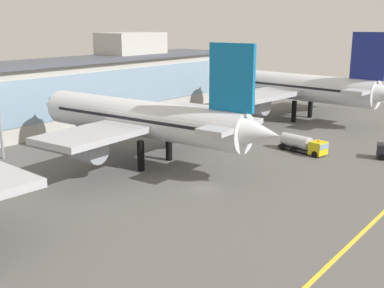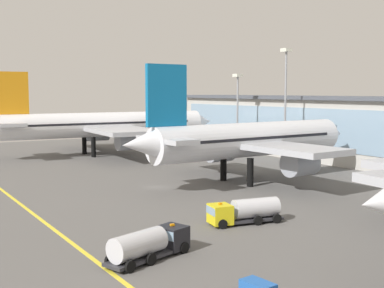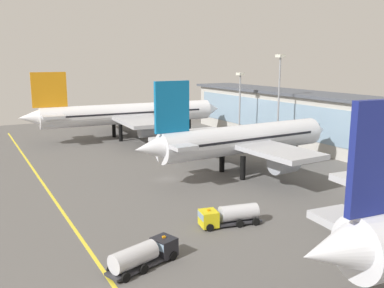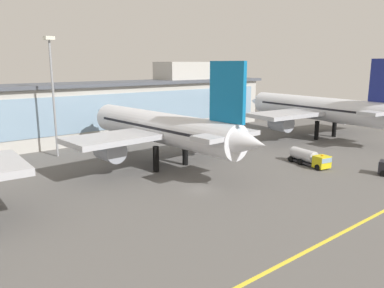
{
  "view_description": "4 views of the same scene",
  "coord_description": "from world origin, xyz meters",
  "px_view_note": "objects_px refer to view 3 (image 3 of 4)",
  "views": [
    {
      "loc": [
        -50.0,
        -37.21,
        22.3
      ],
      "look_at": [
        3.52,
        5.12,
        4.79
      ],
      "focal_mm": 44.77,
      "sensor_mm": 36.0,
      "label": 1
    },
    {
      "loc": [
        72.56,
        -38.56,
        15.42
      ],
      "look_at": [
        -0.37,
        6.75,
        6.65
      ],
      "focal_mm": 48.06,
      "sensor_mm": 36.0,
      "label": 2
    },
    {
      "loc": [
        73.45,
        -34.24,
        23.44
      ],
      "look_at": [
        -8.03,
        10.12,
        4.71
      ],
      "focal_mm": 39.72,
      "sensor_mm": 36.0,
      "label": 3
    },
    {
      "loc": [
        -36.16,
        -42.47,
        19.11
      ],
      "look_at": [
        4.51,
        7.42,
        5.42
      ],
      "focal_mm": 35.41,
      "sensor_mm": 36.0,
      "label": 4
    }
  ],
  "objects_px": {
    "airliner_near_left": "(129,114)",
    "apron_light_mast_west": "(279,89)",
    "fuel_tanker_truck": "(145,254)",
    "baggage_tug_near": "(228,215)",
    "apron_light_mast_centre": "(240,96)",
    "airliner_near_right": "(244,140)"
  },
  "relations": [
    {
      "from": "fuel_tanker_truck",
      "to": "baggage_tug_near",
      "type": "height_order",
      "value": "same"
    },
    {
      "from": "baggage_tug_near",
      "to": "apron_light_mast_centre",
      "type": "relative_size",
      "value": 0.48
    },
    {
      "from": "baggage_tug_near",
      "to": "airliner_near_right",
      "type": "bearing_deg",
      "value": -118.85
    },
    {
      "from": "baggage_tug_near",
      "to": "fuel_tanker_truck",
      "type": "bearing_deg",
      "value": 31.29
    },
    {
      "from": "airliner_near_right",
      "to": "apron_light_mast_west",
      "type": "height_order",
      "value": "apron_light_mast_west"
    },
    {
      "from": "airliner_near_right",
      "to": "baggage_tug_near",
      "type": "xyz_separation_m",
      "value": [
        21.85,
        -18.05,
        -5.65
      ]
    },
    {
      "from": "apron_light_mast_west",
      "to": "baggage_tug_near",
      "type": "bearing_deg",
      "value": -47.32
    },
    {
      "from": "airliner_near_left",
      "to": "fuel_tanker_truck",
      "type": "relative_size",
      "value": 6.54
    },
    {
      "from": "apron_light_mast_west",
      "to": "airliner_near_left",
      "type": "bearing_deg",
      "value": -143.9
    },
    {
      "from": "airliner_near_left",
      "to": "fuel_tanker_truck",
      "type": "height_order",
      "value": "airliner_near_left"
    },
    {
      "from": "apron_light_mast_centre",
      "to": "baggage_tug_near",
      "type": "bearing_deg",
      "value": -36.2
    },
    {
      "from": "apron_light_mast_centre",
      "to": "airliner_near_left",
      "type": "bearing_deg",
      "value": -128.31
    },
    {
      "from": "apron_light_mast_west",
      "to": "apron_light_mast_centre",
      "type": "distance_m",
      "value": 16.1
    },
    {
      "from": "airliner_near_right",
      "to": "apron_light_mast_centre",
      "type": "relative_size",
      "value": 2.46
    },
    {
      "from": "baggage_tug_near",
      "to": "airliner_near_left",
      "type": "bearing_deg",
      "value": -88.38
    },
    {
      "from": "airliner_near_left",
      "to": "apron_light_mast_west",
      "type": "xyz_separation_m",
      "value": [
        36.19,
        26.39,
        8.63
      ]
    },
    {
      "from": "apron_light_mast_west",
      "to": "apron_light_mast_centre",
      "type": "bearing_deg",
      "value": -177.63
    },
    {
      "from": "baggage_tug_near",
      "to": "apron_light_mast_centre",
      "type": "xyz_separation_m",
      "value": [
        -50.67,
        37.09,
        11.68
      ]
    },
    {
      "from": "fuel_tanker_truck",
      "to": "apron_light_mast_west",
      "type": "xyz_separation_m",
      "value": [
        -40.46,
        52.81,
        14.38
      ]
    },
    {
      "from": "airliner_near_right",
      "to": "airliner_near_left",
      "type": "bearing_deg",
      "value": 94.71
    },
    {
      "from": "apron_light_mast_centre",
      "to": "airliner_near_right",
      "type": "bearing_deg",
      "value": -33.45
    },
    {
      "from": "airliner_near_left",
      "to": "baggage_tug_near",
      "type": "height_order",
      "value": "airliner_near_left"
    }
  ]
}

